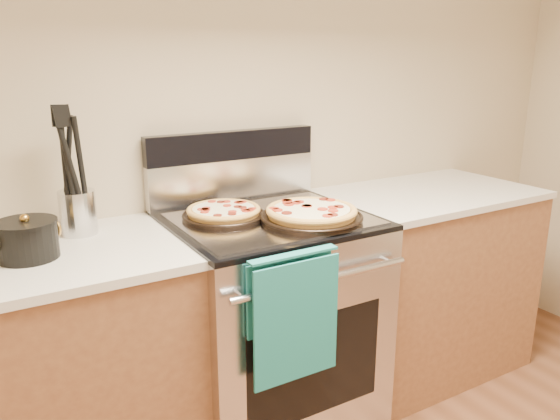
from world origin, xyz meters
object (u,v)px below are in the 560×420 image
utensil_crock (78,212)px  saucepan (27,241)px  range_body (269,327)px  pepperoni_pizza_back (224,212)px  pepperoni_pizza_front (312,214)px

utensil_crock → saucepan: bearing=-136.9°
range_body → saucepan: (-0.85, 0.02, 0.52)m
utensil_crock → saucepan: (-0.19, -0.18, -0.02)m
range_body → utensil_crock: size_ratio=5.73×
range_body → pepperoni_pizza_back: bearing=156.1°
utensil_crock → range_body: bearing=-16.7°
range_body → utensil_crock: bearing=163.3°
range_body → saucepan: bearing=178.4°
range_body → saucepan: 1.00m
pepperoni_pizza_back → utensil_crock: 0.52m
utensil_crock → pepperoni_pizza_back: bearing=-14.3°
pepperoni_pizza_back → utensil_crock: (-0.51, 0.13, 0.04)m
pepperoni_pizza_front → saucepan: size_ratio=2.10×
pepperoni_pizza_back → utensil_crock: bearing=165.7°
range_body → saucepan: size_ratio=4.93×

